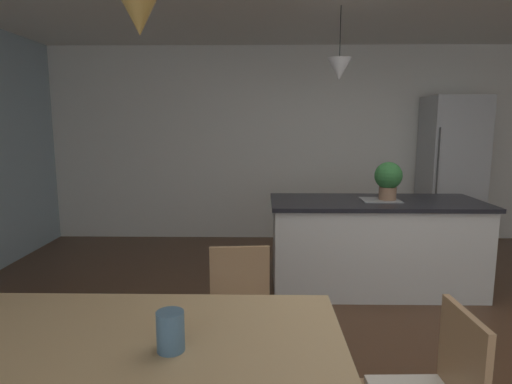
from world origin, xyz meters
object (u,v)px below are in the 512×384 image
dining_table (140,352)px  vase_on_dining_table (170,331)px  potted_plant_on_island (388,179)px  kitchen_island (374,244)px  chair_far_right (240,315)px  refrigerator (451,172)px

dining_table → vase_on_dining_table: size_ratio=10.79×
potted_plant_on_island → kitchen_island: bearing=180.0°
chair_far_right → refrigerator: size_ratio=0.44×
vase_on_dining_table → kitchen_island: bearing=60.3°
chair_far_right → vase_on_dining_table: size_ratio=5.48×
refrigerator → kitchen_island: bearing=-131.2°
potted_plant_on_island → vase_on_dining_table: size_ratio=2.36×
refrigerator → potted_plant_on_island: 2.07m
dining_table → potted_plant_on_island: bearing=54.7°
refrigerator → potted_plant_on_island: bearing=-129.0°
chair_far_right → potted_plant_on_island: potted_plant_on_island is taller
kitchen_island → potted_plant_on_island: potted_plant_on_island is taller
chair_far_right → refrigerator: (2.64, 3.24, 0.52)m
chair_far_right → vase_on_dining_table: (-0.22, -0.92, 0.36)m
chair_far_right → dining_table: bearing=-115.3°
dining_table → chair_far_right: 0.92m
chair_far_right → potted_plant_on_island: size_ratio=2.32×
kitchen_island → refrigerator: bearing=48.8°
dining_table → potted_plant_on_island: size_ratio=4.56×
chair_far_right → kitchen_island: 2.05m
kitchen_island → refrigerator: size_ratio=1.02×
kitchen_island → potted_plant_on_island: size_ratio=5.44×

